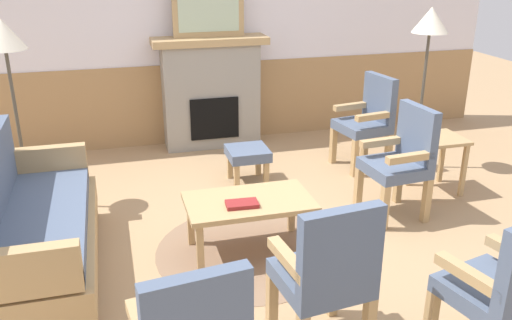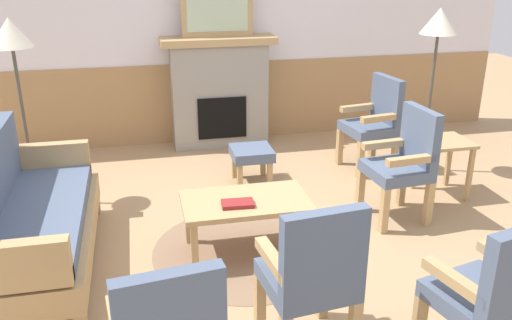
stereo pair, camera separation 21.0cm
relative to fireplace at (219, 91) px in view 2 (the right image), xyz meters
The scene contains 16 objects.
ground_plane 2.44m from the fireplace, 90.00° to the right, with size 14.00×14.00×0.00m, color tan.
wall_back 0.70m from the fireplace, 90.00° to the left, with size 7.20×0.14×2.70m.
fireplace is the anchor object (origin of this frame).
framed_picture 0.91m from the fireplace, 90.00° to the left, with size 0.80×0.04×0.56m.
couch 2.99m from the fireplace, 125.47° to the right, with size 0.70×1.80×0.98m.
coffee_table 2.53m from the fireplace, 94.43° to the right, with size 0.96×0.56×0.44m.
round_rug 2.60m from the fireplace, 94.43° to the right, with size 1.46×1.46×0.01m, color #896B51.
book_on_table 2.62m from the fireplace, 95.95° to the right, with size 0.24×0.14×0.03m, color maroon.
footstool 1.26m from the fireplace, 83.73° to the right, with size 0.40×0.40×0.36m.
armchair_near_fireplace 2.56m from the fireplace, 61.00° to the right, with size 0.52×0.52×0.98m.
armchair_by_window_left 1.84m from the fireplace, 36.50° to the right, with size 0.55×0.55×0.98m.
armchair_front_left 3.72m from the fireplace, 90.89° to the right, with size 0.53×0.53×0.98m.
armchair_front_center 4.18m from the fireplace, 78.75° to the right, with size 0.58×0.58×0.98m.
side_table 2.63m from the fireplace, 45.77° to the right, with size 0.44×0.44×0.55m.
floor_lamp_by_couch 2.41m from the fireplace, 148.17° to the right, with size 0.36×0.36×1.68m.
floor_lamp_by_chairs 2.49m from the fireplace, 32.91° to the right, with size 0.36×0.36×1.68m.
Camera 2 is at (-0.92, -3.84, 2.22)m, focal length 38.41 mm.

